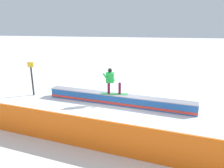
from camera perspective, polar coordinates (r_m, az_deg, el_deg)
The scene contains 5 objects.
ground_plane at distance 10.84m, azimuth 1.57°, elevation -5.76°, with size 120.00×120.00×0.00m, color white.
grind_box at distance 10.75m, azimuth 1.58°, elevation -4.49°, with size 7.92×1.61×0.56m.
snowboarder at distance 10.49m, azimuth -0.23°, elevation 1.05°, with size 1.47×0.51×1.39m.
safety_fence at distance 6.92m, azimuth -4.86°, elevation -14.10°, with size 13.57×0.06×1.16m, color orange.
trail_marker at distance 12.82m, azimuth -21.62°, elevation 1.64°, with size 0.40×0.10×2.02m.
Camera 1 is at (-1.78, 9.89, 4.07)m, focal length 32.44 mm.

